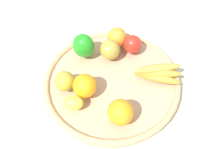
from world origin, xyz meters
TOP-DOWN VIEW (x-y plane):
  - ground_plane at (0.00, 0.00)m, footprint 2.40×2.40m
  - basket at (0.00, 0.00)m, footprint 0.47×0.47m
  - orange_0 at (-0.06, 0.15)m, footprint 0.08×0.08m
  - orange_2 at (-0.04, -0.09)m, footprint 0.10×0.10m
  - banana_bunch at (0.13, 0.07)m, footprint 0.16×0.12m
  - apple_1 at (0.00, 0.15)m, footprint 0.09×0.09m
  - apple_2 at (-0.05, 0.08)m, footprint 0.09×0.09m
  - bell_pepper at (-0.14, 0.04)m, footprint 0.08×0.07m
  - orange_1 at (0.10, -0.12)m, footprint 0.08×0.08m
  - lemon_0 at (-0.05, -0.15)m, footprint 0.07×0.06m
  - apple_0 at (-0.11, -0.11)m, footprint 0.07×0.07m

SIDE VIEW (x-z plane):
  - ground_plane at x=0.00m, z-range 0.00..0.00m
  - basket at x=0.00m, z-range 0.00..0.04m
  - lemon_0 at x=-0.05m, z-range 0.04..0.08m
  - banana_bunch at x=0.13m, z-range 0.04..0.09m
  - apple_0 at x=-0.11m, z-range 0.04..0.10m
  - apple_1 at x=0.00m, z-range 0.04..0.10m
  - orange_0 at x=-0.06m, z-range 0.04..0.11m
  - apple_2 at x=-0.05m, z-range 0.04..0.11m
  - orange_2 at x=-0.04m, z-range 0.04..0.11m
  - orange_1 at x=0.10m, z-range 0.04..0.11m
  - bell_pepper at x=-0.14m, z-range 0.04..0.13m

